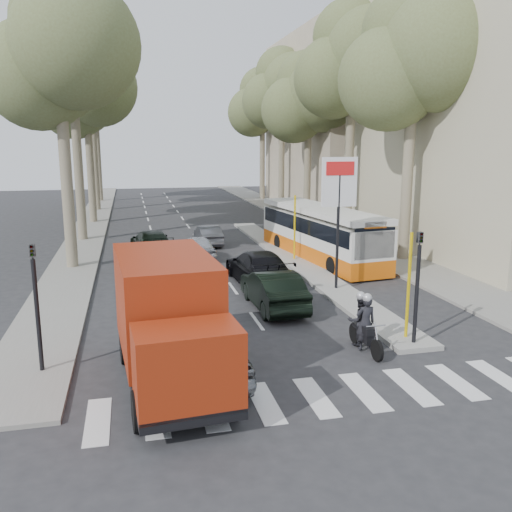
{
  "coord_description": "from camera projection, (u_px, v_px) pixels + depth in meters",
  "views": [
    {
      "loc": [
        -5.05,
        -15.74,
        6.19
      ],
      "look_at": [
        -0.11,
        5.46,
        1.6
      ],
      "focal_mm": 38.0,
      "sensor_mm": 36.0,
      "label": 1
    }
  ],
  "objects": [
    {
      "name": "queue_car_b",
      "position": [
        258.0,
        267.0,
        23.99
      ],
      "size": [
        2.27,
        5.25,
        1.51
      ],
      "primitive_type": "imported",
      "rotation": [
        0.0,
        0.0,
        3.17
      ],
      "color": "black",
      "rests_on": "ground"
    },
    {
      "name": "motorcycle",
      "position": [
        363.0,
        323.0,
        16.38
      ],
      "size": [
        0.78,
        2.14,
        1.82
      ],
      "rotation": [
        0.0,
        0.0,
        0.03
      ],
      "color": "black",
      "rests_on": "ground"
    },
    {
      "name": "pedestrian_far",
      "position": [
        379.0,
        231.0,
        32.32
      ],
      "size": [
        1.11,
        0.52,
        1.69
      ],
      "primitive_type": "imported",
      "rotation": [
        0.0,
        0.0,
        3.18
      ],
      "color": "#6D6452",
      "rests_on": "sidewalk_right"
    },
    {
      "name": "tree_r_d",
      "position": [
        283.0,
        88.0,
        49.64
      ],
      "size": [
        7.4,
        7.2,
        14.88
      ],
      "color": "#6B604C",
      "rests_on": "ground"
    },
    {
      "name": "city_bus",
      "position": [
        320.0,
        232.0,
        29.0
      ],
      "size": [
        3.64,
        10.91,
        2.82
      ],
      "rotation": [
        0.0,
        0.0,
        0.12
      ],
      "color": "#DE5E0C",
      "rests_on": "ground"
    },
    {
      "name": "tree_l_d",
      "position": [
        91.0,
        77.0,
        47.63
      ],
      "size": [
        7.4,
        7.2,
        15.66
      ],
      "color": "#6B604C",
      "rests_on": "ground"
    },
    {
      "name": "dark_hatchback",
      "position": [
        273.0,
        289.0,
        20.45
      ],
      "size": [
        1.69,
        4.49,
        1.46
      ],
      "primitive_type": "imported",
      "rotation": [
        0.0,
        0.0,
        3.17
      ],
      "color": "black",
      "rests_on": "ground"
    },
    {
      "name": "red_truck",
      "position": [
        169.0,
        319.0,
        13.91
      ],
      "size": [
        2.78,
        6.32,
        3.29
      ],
      "rotation": [
        0.0,
        0.0,
        0.08
      ],
      "color": "black",
      "rests_on": "ground"
    },
    {
      "name": "silver_hatchback",
      "position": [
        207.0,
        347.0,
        14.62
      ],
      "size": [
        2.06,
        4.6,
        1.53
      ],
      "primitive_type": "imported",
      "rotation": [
        0.0,
        0.0,
        3.2
      ],
      "color": "gray",
      "rests_on": "ground"
    },
    {
      "name": "queue_car_d",
      "position": [
        208.0,
        235.0,
        33.12
      ],
      "size": [
        1.41,
        3.71,
        1.21
      ],
      "primitive_type": "imported",
      "rotation": [
        0.0,
        0.0,
        3.18
      ],
      "color": "#505158",
      "rests_on": "ground"
    },
    {
      "name": "median_left",
      "position": [
        92.0,
        222.0,
        42.29
      ],
      "size": [
        2.4,
        64.0,
        0.12
      ],
      "primitive_type": "cube",
      "color": "gray",
      "rests_on": "ground"
    },
    {
      "name": "pedestrian_near",
      "position": [
        372.0,
        241.0,
        28.69
      ],
      "size": [
        0.78,
        1.21,
        1.9
      ],
      "primitive_type": "imported",
      "rotation": [
        0.0,
        0.0,
        1.79
      ],
      "color": "#342D43",
      "rests_on": "sidewalk_right"
    },
    {
      "name": "tree_r_c",
      "position": [
        310.0,
        96.0,
        42.28
      ],
      "size": [
        7.4,
        7.2,
        13.32
      ],
      "color": "#6B604C",
      "rests_on": "ground"
    },
    {
      "name": "tree_l_e",
      "position": [
        96.0,
        97.0,
        55.45
      ],
      "size": [
        7.4,
        7.2,
        14.49
      ],
      "color": "#6B604C",
      "rests_on": "ground"
    },
    {
      "name": "tree_l_c",
      "position": [
        87.0,
        89.0,
        40.39
      ],
      "size": [
        7.4,
        7.2,
        13.71
      ],
      "color": "#6B604C",
      "rests_on": "ground"
    },
    {
      "name": "traffic_light_island",
      "position": [
        418.0,
        269.0,
        16.18
      ],
      "size": [
        0.16,
        0.41,
        3.6
      ],
      "color": "black",
      "rests_on": "ground"
    },
    {
      "name": "tree_r_a",
      "position": [
        416.0,
        56.0,
        26.92
      ],
      "size": [
        7.4,
        7.2,
        14.1
      ],
      "color": "#6B604C",
      "rests_on": "ground"
    },
    {
      "name": "queue_car_a",
      "position": [
        168.0,
        264.0,
        25.04
      ],
      "size": [
        2.54,
        4.98,
        1.35
      ],
      "primitive_type": "imported",
      "rotation": [
        0.0,
        0.0,
        3.21
      ],
      "color": "#43464A",
      "rests_on": "ground"
    },
    {
      "name": "queue_car_c",
      "position": [
        197.0,
        247.0,
        29.29
      ],
      "size": [
        1.86,
        3.83,
        1.26
      ],
      "primitive_type": "imported",
      "rotation": [
        0.0,
        0.0,
        3.25
      ],
      "color": "#B0B4B9",
      "rests_on": "ground"
    },
    {
      "name": "tree_l_b",
      "position": [
        73.0,
        59.0,
        32.5
      ],
      "size": [
        7.4,
        7.2,
        14.88
      ],
      "color": "#6B604C",
      "rests_on": "ground"
    },
    {
      "name": "tree_l_a",
      "position": [
        60.0,
        50.0,
        25.05
      ],
      "size": [
        7.4,
        7.2,
        14.1
      ],
      "color": "#6B604C",
      "rests_on": "ground"
    },
    {
      "name": "sidewalk_right",
      "position": [
        307.0,
        221.0,
        43.12
      ],
      "size": [
        3.2,
        70.0,
        0.12
      ],
      "primitive_type": "cube",
      "color": "gray",
      "rests_on": "ground"
    },
    {
      "name": "billboard",
      "position": [
        339.0,
        204.0,
        22.12
      ],
      "size": [
        1.5,
        12.1,
        5.6
      ],
      "color": "yellow",
      "rests_on": "ground"
    },
    {
      "name": "queue_car_e",
      "position": [
        152.0,
        243.0,
        30.13
      ],
      "size": [
        2.43,
        5.01,
        1.4
      ],
      "primitive_type": "imported",
      "rotation": [
        0.0,
        0.0,
        3.24
      ],
      "color": "black",
      "rests_on": "ground"
    },
    {
      "name": "tree_r_b",
      "position": [
        354.0,
        58.0,
        34.35
      ],
      "size": [
        7.4,
        7.2,
        15.27
      ],
      "color": "#6B604C",
      "rests_on": "ground"
    },
    {
      "name": "ground",
      "position": [
        298.0,
        339.0,
        17.4
      ],
      "size": [
        120.0,
        120.0,
        0.0
      ],
      "primitive_type": "plane",
      "color": "#28282B",
      "rests_on": "ground"
    },
    {
      "name": "building_far",
      "position": [
        347.0,
        123.0,
        51.59
      ],
      "size": [
        11.0,
        20.0,
        16.0
      ],
      "primitive_type": "cube",
      "color": "#B7A88E",
      "rests_on": "ground"
    },
    {
      "name": "traffic_light_left",
      "position": [
        35.0,
        286.0,
        14.24
      ],
      "size": [
        0.16,
        0.41,
        3.6
      ],
      "color": "black",
      "rests_on": "ground"
    },
    {
      "name": "traffic_island",
      "position": [
        294.0,
        260.0,
        28.58
      ],
      "size": [
        1.5,
        26.0,
        0.16
      ],
      "primitive_type": "cube",
      "color": "gray",
      "rests_on": "ground"
    },
    {
      "name": "building_near",
      "position": [
        500.0,
        91.0,
        30.42
      ],
      "size": [
        11.0,
        18.0,
        18.0
      ],
      "primitive_type": "cube",
      "color": "#B4AE8F",
      "rests_on": "ground"
    },
    {
      "name": "tree_r_e",
      "position": [
        263.0,
        102.0,
        57.43
      ],
      "size": [
        7.4,
        7.2,
        14.1
      ],
      "color": "#6B604C",
      "rests_on": "ground"
    }
  ]
}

